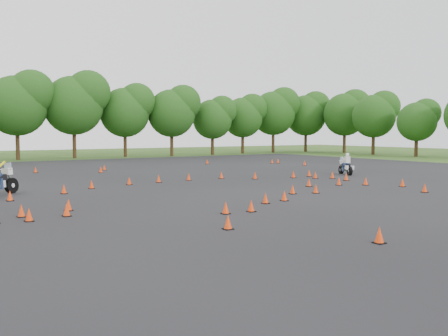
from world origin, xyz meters
The scene contains 5 objects.
ground centered at (0.00, 0.00, 0.00)m, with size 140.00×140.00×0.00m, color #2D5119.
asphalt_pad centered at (0.00, 6.00, 0.01)m, with size 62.00×62.00×0.00m, color black.
treeline centered at (2.90, 35.11, 4.61)m, with size 87.34×32.39×10.74m.
traffic_cones centered at (-0.06, 5.50, 0.23)m, with size 36.40×33.34×0.45m.
rider_white centered at (12.70, 7.37, 0.80)m, with size 2.05×0.63×1.58m, color beige, non-canonical shape.
Camera 1 is at (-14.36, -18.14, 3.13)m, focal length 40.00 mm.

